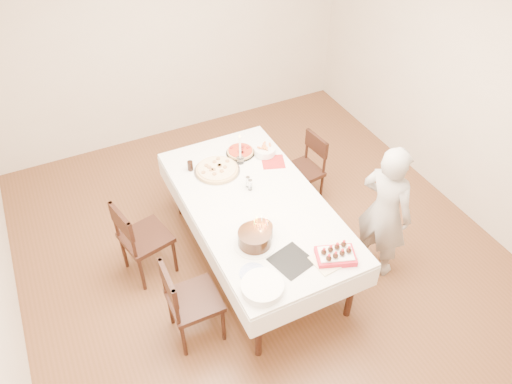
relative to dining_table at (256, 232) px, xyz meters
name	(u,v)px	position (x,y,z in m)	size (l,w,h in m)	color
floor	(263,257)	(0.07, -0.02, -0.38)	(5.00, 5.00, 0.00)	brown
wall_back	(167,31)	(0.07, 2.48, 0.98)	(4.50, 0.04, 2.70)	beige
wall_right	(473,86)	(2.32, -0.02, 0.98)	(0.04, 5.00, 2.70)	beige
dining_table	(256,232)	(0.00, 0.00, 0.00)	(1.14, 2.14, 0.75)	white
chair_right_savory	(302,171)	(0.82, 0.56, 0.03)	(0.41, 0.41, 0.81)	#321810
chair_left_savory	(146,238)	(-0.96, 0.33, 0.06)	(0.44, 0.44, 0.87)	#321810
chair_left_dessert	(194,300)	(-0.81, -0.51, 0.06)	(0.44, 0.44, 0.86)	#321810
person	(385,212)	(1.00, -0.56, 0.33)	(0.51, 0.34, 1.40)	#ADA8A3
pizza_white	(217,170)	(-0.14, 0.56, 0.40)	(0.44, 0.44, 0.04)	beige
pizza_pepperoni	(240,152)	(0.18, 0.72, 0.40)	(0.29, 0.29, 0.04)	red
red_placemat	(273,162)	(0.41, 0.45, 0.38)	(0.22, 0.22, 0.01)	#B21E1E
pasta_bowl	(265,151)	(0.39, 0.60, 0.42)	(0.21, 0.21, 0.07)	white
taper_candle	(240,149)	(0.12, 0.59, 0.54)	(0.07, 0.07, 0.33)	white
shaker_pair	(250,185)	(0.03, 0.18, 0.43)	(0.09, 0.09, 0.11)	white
cola_glass	(190,166)	(-0.36, 0.69, 0.42)	(0.05, 0.05, 0.10)	black
layer_cake	(255,238)	(-0.23, -0.44, 0.44)	(0.35, 0.35, 0.14)	black
cake_board	(292,261)	(-0.04, -0.73, 0.38)	(0.29, 0.29, 0.01)	black
birthday_cake	(261,228)	(-0.15, -0.39, 0.48)	(0.20, 0.20, 0.18)	#351C0E
strawberry_box	(336,255)	(0.28, -0.86, 0.41)	(0.31, 0.21, 0.08)	#B41424
box_lid	(333,259)	(0.26, -0.85, 0.38)	(0.33, 0.22, 0.03)	beige
plate_stack	(262,287)	(-0.38, -0.88, 0.41)	(0.32, 0.32, 0.07)	white
china_plate	(253,273)	(-0.37, -0.71, 0.38)	(0.21, 0.21, 0.01)	white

